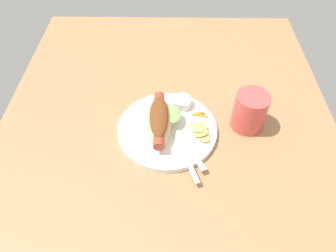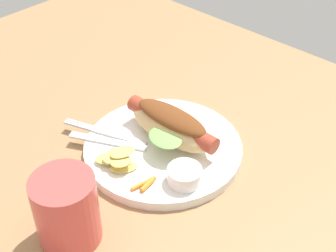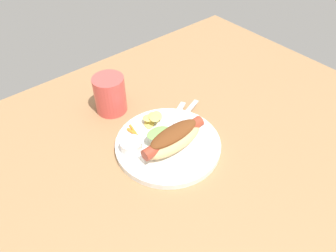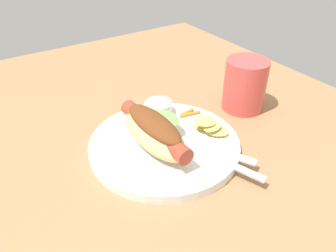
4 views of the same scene
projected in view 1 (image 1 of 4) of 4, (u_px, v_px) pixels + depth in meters
ground_plane at (167, 144)px, 78.04cm from camera, size 120.00×90.00×1.80cm
plate at (168, 130)px, 78.95cm from camera, size 25.66×25.66×1.60cm
hot_dog at (159, 120)px, 76.13cm from camera, size 17.46×9.19×5.59cm
sauce_ramekin at (182, 102)px, 82.60cm from camera, size 5.18×5.18×2.45cm
fork at (185, 155)px, 72.42cm from camera, size 14.87×6.21×0.40cm
knife at (190, 149)px, 73.59cm from camera, size 12.41×7.32×0.36cm
chips_pile at (200, 130)px, 76.19cm from camera, size 7.43×6.33×2.67cm
carrot_garnish at (199, 114)px, 80.92cm from camera, size 1.94×4.23×0.77cm
drinking_cup at (250, 111)px, 77.18cm from camera, size 8.39×8.39×10.39cm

